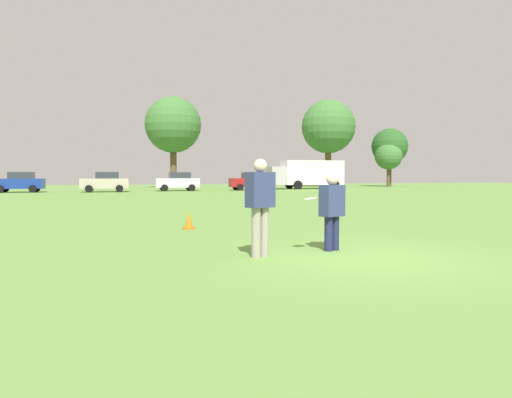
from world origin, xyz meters
name	(u,v)px	position (x,y,z in m)	size (l,w,h in m)	color
ground_plane	(362,257)	(0.00, 0.00, 0.00)	(149.21, 149.21, 0.00)	#608C3D
player_thrower	(260,202)	(-1.75, 0.59, 1.01)	(0.56, 0.43, 1.78)	gray
player_defender	(332,208)	(-0.17, 0.85, 0.85)	(0.54, 0.41, 1.53)	#1E234C
frisbee	(309,199)	(-0.68, 0.79, 1.04)	(0.27, 0.27, 0.08)	white
traffic_cone	(189,221)	(-2.19, 5.52, 0.23)	(0.32, 0.32, 0.48)	#D8590C
parked_car_mid_left	(19,182)	(-11.56, 39.10, 0.92)	(4.26, 2.32, 1.82)	navy
parked_car_center	(105,182)	(-4.25, 37.64, 0.92)	(4.26, 2.32, 1.82)	#B7AD99
parked_car_mid_right	(178,181)	(2.53, 38.84, 0.92)	(4.26, 2.32, 1.82)	silver
parked_car_near_right	(251,181)	(10.07, 38.96, 0.92)	(4.26, 2.32, 1.82)	maroon
box_truck	(307,173)	(17.39, 41.22, 1.75)	(8.57, 3.20, 3.18)	white
tree_west_maple	(173,125)	(3.86, 51.04, 7.69)	(6.88, 6.88, 11.18)	brown
tree_center_elm	(328,127)	(24.44, 49.96, 8.03)	(7.18, 7.18, 11.67)	brown
tree_east_birch	(389,156)	(32.76, 48.34, 4.18)	(3.74, 3.74, 6.08)	brown
tree_east_oak	(390,147)	(33.58, 49.33, 5.55)	(4.96, 4.96, 8.06)	brown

